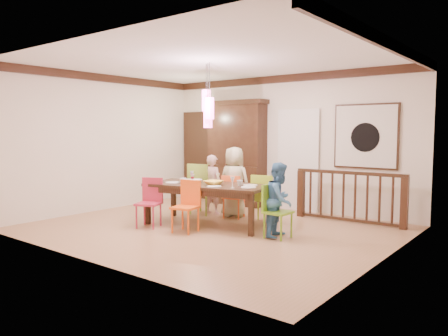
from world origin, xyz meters
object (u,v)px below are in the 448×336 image
Objects in this scene: chair_far_left at (203,185)px; china_hutch at (237,153)px; person_far_left at (212,184)px; person_end_right at (280,200)px; chair_end_right at (278,208)px; balustrade at (349,196)px; dining_table at (208,188)px; person_far_mid at (234,182)px.

china_hutch is (-0.17, 1.39, 0.61)m from chair_far_left.
person_end_right is (2.09, -0.83, -0.01)m from person_far_left.
chair_end_right is 0.41× the size of balustrade.
person_far_mid is (-0.08, 0.90, 0.03)m from dining_table.
chair_far_left is 0.43× the size of china_hutch.
chair_end_right is 0.61× the size of person_far_mid.
person_far_mid is at bearing -55.40° from china_hutch.
person_far_left is at bearing 114.34° from dining_table.
chair_far_left is at bearing 62.23° from person_end_right.
person_far_left is at bearing 58.08° from person_end_right.
balustrade is 1.81m from person_end_right.
person_far_left reaches higher than chair_end_right.
chair_far_left is at bearing 71.78° from chair_end_right.
dining_table is 0.90m from person_far_mid.
person_far_mid is (-1.57, 0.95, 0.21)m from chair_end_right.
chair_far_left is 2.34m from person_end_right.
dining_table is at bearing 81.43° from person_end_right.
china_hutch is 1.58m from person_far_mid.
person_end_right is at bearing 154.38° from chair_far_left.
chair_far_left is at bearing 37.97° from person_far_left.
chair_far_left is at bearing -160.59° from balustrade.
person_far_left is at bearing -162.01° from balustrade.
chair_end_right is 0.36× the size of china_hutch.
chair_far_left is 1.52m from china_hutch.
person_far_left reaches higher than person_end_right.
person_far_mid reaches higher than chair_end_right.
chair_end_right is at bearing -12.92° from dining_table.
dining_table is 2.28× the size of chair_far_left.
china_hutch reaches higher than person_far_mid.
person_far_left reaches higher than chair_far_left.
person_far_mid is at bearing -157.83° from balustrade.
chair_far_left is 1.22× the size of chair_end_right.
person_end_right reaches higher than balustrade.
person_far_mid reaches higher than person_end_right.
dining_table is 2.77× the size of chair_end_right.
chair_far_left is 0.86× the size of person_end_right.
chair_far_left is 0.50× the size of balustrade.
chair_far_left is 0.75× the size of person_far_mid.
person_far_mid is 1.77m from person_end_right.
china_hutch is at bearing 171.37° from balustrade.
person_end_right is at bearing -41.06° from china_hutch.
person_end_right reaches higher than dining_table.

